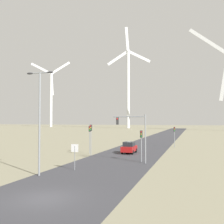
{
  "coord_description": "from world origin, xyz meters",
  "views": [
    {
      "loc": [
        9.47,
        -15.33,
        5.12
      ],
      "look_at": [
        0.0,
        14.99,
        6.19
      ],
      "focal_mm": 42.0,
      "sensor_mm": 36.0,
      "label": 1
    }
  ],
  "objects_px": {
    "traffic_light_post_near_left": "(90,133)",
    "traffic_light_post_near_right": "(141,139)",
    "traffic_light_post_mid_right": "(174,132)",
    "wind_turbine_far_left": "(51,94)",
    "stop_sign_near": "(75,152)",
    "wind_turbine_left": "(128,82)",
    "car_approaching": "(129,147)",
    "streetlamp": "(40,110)",
    "traffic_light_mast_overhead": "(134,128)",
    "traffic_light_post_mid_left": "(91,133)"
  },
  "relations": [
    {
      "from": "traffic_light_post_near_right",
      "to": "wind_turbine_far_left",
      "type": "distance_m",
      "value": 200.45
    },
    {
      "from": "streetlamp",
      "to": "traffic_light_post_near_left",
      "type": "xyz_separation_m",
      "value": [
        -1.67,
        16.55,
        -2.95
      ]
    },
    {
      "from": "traffic_light_post_near_left",
      "to": "wind_turbine_far_left",
      "type": "height_order",
      "value": "wind_turbine_far_left"
    },
    {
      "from": "streetlamp",
      "to": "traffic_light_mast_overhead",
      "type": "height_order",
      "value": "streetlamp"
    },
    {
      "from": "stop_sign_near",
      "to": "traffic_light_post_mid_right",
      "type": "relative_size",
      "value": 0.68
    },
    {
      "from": "traffic_light_post_mid_right",
      "to": "traffic_light_mast_overhead",
      "type": "xyz_separation_m",
      "value": [
        -3.44,
        -20.66,
        1.3
      ]
    },
    {
      "from": "traffic_light_post_near_left",
      "to": "traffic_light_mast_overhead",
      "type": "bearing_deg",
      "value": -38.07
    },
    {
      "from": "stop_sign_near",
      "to": "wind_turbine_left",
      "type": "relative_size",
      "value": 0.04
    },
    {
      "from": "traffic_light_post_near_left",
      "to": "traffic_light_post_near_right",
      "type": "distance_m",
      "value": 10.86
    },
    {
      "from": "streetlamp",
      "to": "traffic_light_mast_overhead",
      "type": "distance_m",
      "value": 12.17
    },
    {
      "from": "traffic_light_post_near_left",
      "to": "traffic_light_mast_overhead",
      "type": "relative_size",
      "value": 0.74
    },
    {
      "from": "stop_sign_near",
      "to": "wind_turbine_left",
      "type": "distance_m",
      "value": 158.55
    },
    {
      "from": "car_approaching",
      "to": "traffic_light_post_near_right",
      "type": "bearing_deg",
      "value": -66.44
    },
    {
      "from": "traffic_light_post_near_left",
      "to": "traffic_light_post_mid_right",
      "type": "bearing_deg",
      "value": 49.54
    },
    {
      "from": "traffic_light_post_near_right",
      "to": "traffic_light_post_mid_left",
      "type": "distance_m",
      "value": 8.94
    },
    {
      "from": "streetlamp",
      "to": "traffic_light_post_mid_right",
      "type": "height_order",
      "value": "streetlamp"
    },
    {
      "from": "wind_turbine_left",
      "to": "wind_turbine_far_left",
      "type": "bearing_deg",
      "value": 164.26
    },
    {
      "from": "stop_sign_near",
      "to": "traffic_light_mast_overhead",
      "type": "bearing_deg",
      "value": 53.02
    },
    {
      "from": "wind_turbine_left",
      "to": "traffic_light_post_mid_left",
      "type": "bearing_deg",
      "value": -78.39
    },
    {
      "from": "traffic_light_post_mid_right",
      "to": "wind_turbine_left",
      "type": "distance_m",
      "value": 134.73
    },
    {
      "from": "wind_turbine_far_left",
      "to": "traffic_light_post_mid_left",
      "type": "bearing_deg",
      "value": -57.79
    },
    {
      "from": "stop_sign_near",
      "to": "traffic_light_post_near_left",
      "type": "distance_m",
      "value": 13.65
    },
    {
      "from": "streetlamp",
      "to": "wind_turbine_far_left",
      "type": "relative_size",
      "value": 0.17
    },
    {
      "from": "streetlamp",
      "to": "traffic_light_post_near_left",
      "type": "distance_m",
      "value": 16.89
    },
    {
      "from": "stop_sign_near",
      "to": "car_approaching",
      "type": "xyz_separation_m",
      "value": [
        2.09,
        15.43,
        -0.97
      ]
    },
    {
      "from": "traffic_light_post_near_right",
      "to": "traffic_light_mast_overhead",
      "type": "distance_m",
      "value": 1.8
    },
    {
      "from": "stop_sign_near",
      "to": "traffic_light_post_mid_left",
      "type": "relative_size",
      "value": 0.59
    },
    {
      "from": "wind_turbine_far_left",
      "to": "wind_turbine_left",
      "type": "xyz_separation_m",
      "value": [
        72.96,
        -20.56,
        4.18
      ]
    },
    {
      "from": "traffic_light_mast_overhead",
      "to": "traffic_light_post_near_right",
      "type": "bearing_deg",
      "value": 52.67
    },
    {
      "from": "wind_turbine_far_left",
      "to": "wind_turbine_left",
      "type": "height_order",
      "value": "wind_turbine_left"
    },
    {
      "from": "stop_sign_near",
      "to": "traffic_light_post_mid_right",
      "type": "xyz_separation_m",
      "value": [
        8.27,
        27.08,
        1.0
      ]
    },
    {
      "from": "traffic_light_post_near_right",
      "to": "car_approaching",
      "type": "height_order",
      "value": "traffic_light_post_near_right"
    },
    {
      "from": "traffic_light_post_near_right",
      "to": "wind_turbine_left",
      "type": "xyz_separation_m",
      "value": [
        -37.26,
        144.97,
        29.33
      ]
    },
    {
      "from": "traffic_light_post_near_left",
      "to": "stop_sign_near",
      "type": "bearing_deg",
      "value": -74.33
    },
    {
      "from": "streetlamp",
      "to": "car_approaching",
      "type": "xyz_separation_m",
      "value": [
        4.09,
        18.9,
        -5.2
      ]
    },
    {
      "from": "traffic_light_mast_overhead",
      "to": "traffic_light_post_near_left",
      "type": "bearing_deg",
      "value": 141.93
    },
    {
      "from": "traffic_light_mast_overhead",
      "to": "wind_turbine_far_left",
      "type": "bearing_deg",
      "value": 123.32
    },
    {
      "from": "traffic_light_post_near_left",
      "to": "traffic_light_post_mid_left",
      "type": "bearing_deg",
      "value": -63.42
    },
    {
      "from": "traffic_light_post_mid_right",
      "to": "wind_turbine_far_left",
      "type": "bearing_deg",
      "value": 127.74
    },
    {
      "from": "streetlamp",
      "to": "traffic_light_post_mid_right",
      "type": "bearing_deg",
      "value": 71.41
    },
    {
      "from": "stop_sign_near",
      "to": "car_approaching",
      "type": "distance_m",
      "value": 15.6
    },
    {
      "from": "streetlamp",
      "to": "car_approaching",
      "type": "relative_size",
      "value": 2.37
    },
    {
      "from": "wind_turbine_far_left",
      "to": "traffic_light_post_near_left",
      "type": "bearing_deg",
      "value": -57.72
    },
    {
      "from": "traffic_light_post_mid_left",
      "to": "wind_turbine_far_left",
      "type": "xyz_separation_m",
      "value": [
        -102.02,
        161.98,
        24.71
      ]
    },
    {
      "from": "traffic_light_post_near_left",
      "to": "wind_turbine_far_left",
      "type": "relative_size",
      "value": 0.08
    },
    {
      "from": "traffic_light_post_near_left",
      "to": "traffic_light_post_near_right",
      "type": "bearing_deg",
      "value": -31.53
    },
    {
      "from": "car_approaching",
      "to": "traffic_light_post_mid_left",
      "type": "bearing_deg",
      "value": -136.37
    },
    {
      "from": "traffic_light_post_mid_left",
      "to": "traffic_light_post_mid_right",
      "type": "height_order",
      "value": "traffic_light_post_mid_left"
    },
    {
      "from": "wind_turbine_far_left",
      "to": "traffic_light_mast_overhead",
      "type": "bearing_deg",
      "value": -56.68
    },
    {
      "from": "wind_turbine_left",
      "to": "streetlamp",
      "type": "bearing_deg",
      "value": -79.22
    }
  ]
}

